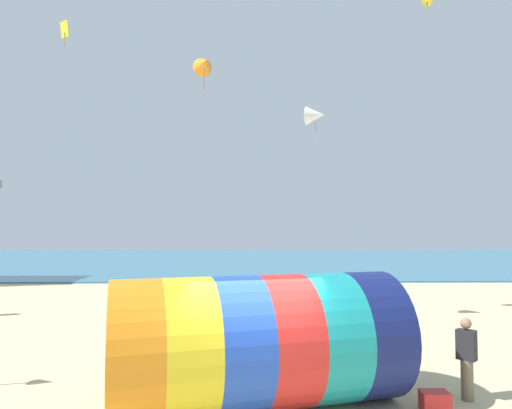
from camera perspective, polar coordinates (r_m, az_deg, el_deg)
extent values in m
cube|color=teal|center=(48.52, -0.86, -6.86)|extent=(120.00, 40.00, 0.10)
cylinder|color=orange|center=(8.87, -14.90, -17.20)|extent=(1.55, 2.70, 2.55)
cylinder|color=yellow|center=(8.94, -8.70, -17.15)|extent=(1.55, 2.70, 2.55)
cylinder|color=blue|center=(9.10, -2.67, -16.91)|extent=(1.55, 2.70, 2.55)
cylinder|color=red|center=(9.35, 3.08, -16.53)|extent=(1.55, 2.70, 2.55)
cylinder|color=teal|center=(9.68, 8.45, -16.02)|extent=(1.55, 2.70, 2.55)
cylinder|color=navy|center=(10.09, 13.41, -15.43)|extent=(1.55, 2.70, 2.55)
cylinder|color=black|center=(10.33, 15.82, -15.10)|extent=(0.66, 2.28, 2.34)
cylinder|color=#726651|center=(10.75, 24.89, -19.27)|extent=(0.24, 0.24, 0.80)
cube|color=#232328|center=(10.57, 24.81, -15.63)|extent=(0.41, 0.41, 0.60)
sphere|color=#9E7051|center=(10.48, 24.76, -13.35)|extent=(0.22, 0.22, 0.22)
cube|color=yellow|center=(27.54, -22.81, 19.54)|extent=(0.55, 0.43, 0.83)
cylinder|color=olive|center=(27.33, -22.84, 18.43)|extent=(0.03, 0.03, 0.83)
cube|color=olive|center=(12.73, 20.60, 22.31)|extent=(0.07, 0.11, 0.20)
cone|color=orange|center=(22.55, -6.50, 17.04)|extent=(1.13, 1.14, 0.93)
cylinder|color=#8F4F12|center=(22.31, -6.52, 15.23)|extent=(0.03, 0.03, 1.00)
cone|color=white|center=(17.65, 7.42, 11.01)|extent=(0.93, 0.92, 0.72)
cylinder|color=gray|center=(17.52, 7.43, 9.20)|extent=(0.03, 0.03, 0.76)
cube|color=red|center=(10.03, 21.46, -21.89)|extent=(0.53, 0.37, 0.36)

